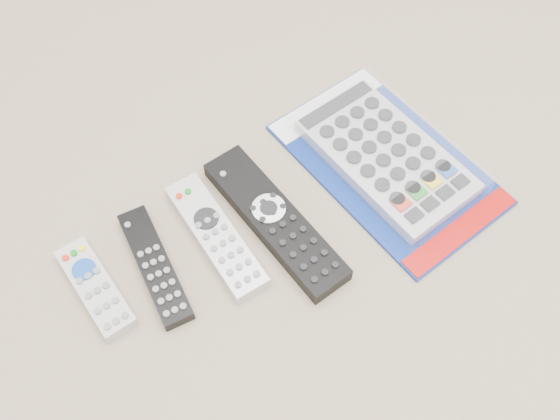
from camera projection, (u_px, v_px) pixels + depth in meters
remote_small_grey at (96, 288)px, 0.79m from camera, size 0.04×0.14×0.02m
remote_slim_black at (155, 266)px, 0.81m from camera, size 0.07×0.18×0.02m
remote_silver_dvd at (216, 236)px, 0.83m from camera, size 0.06×0.20×0.02m
remote_large_black at (275, 221)px, 0.84m from camera, size 0.07×0.26×0.03m
jumbo_remote_packaged at (386, 155)px, 0.89m from camera, size 0.21×0.33×0.04m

